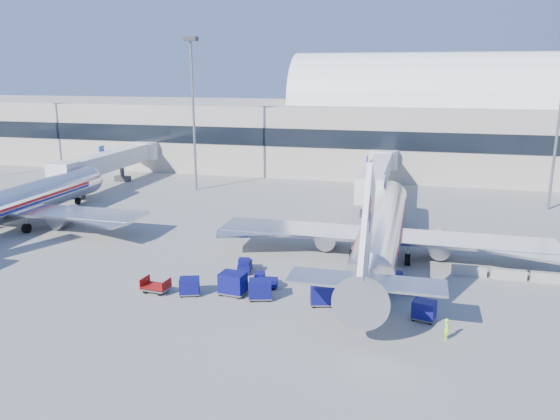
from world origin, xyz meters
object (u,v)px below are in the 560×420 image
(cart_solo_near, at_px, (322,294))
(ramp_worker, at_px, (447,329))
(barrier_near, at_px, (469,271))
(cart_open_red, at_px, (156,287))
(cart_train_c, at_px, (190,286))
(jetbridge_near, at_px, (378,172))
(jetbridge_mid, at_px, (114,160))
(barrier_mid, at_px, (508,274))
(barrier_far, at_px, (549,278))
(cart_train_a, at_px, (260,289))
(mast_west, at_px, (193,92))
(tug_right, at_px, (401,283))
(airliner_mid, at_px, (11,205))
(tug_left, at_px, (245,265))
(tug_lead, at_px, (264,281))
(airliner_main, at_px, (382,230))
(cart_train_b, at_px, (233,283))
(cart_solo_far, at_px, (424,310))

(cart_solo_near, height_order, ramp_worker, cart_solo_near)
(barrier_near, relative_size, cart_open_red, 1.30)
(cart_train_c, bearing_deg, jetbridge_near, 54.36)
(jetbridge_mid, distance_m, barrier_mid, 62.81)
(barrier_mid, bearing_deg, barrier_far, 0.00)
(cart_train_a, bearing_deg, cart_open_red, 168.03)
(mast_west, xyz_separation_m, tug_right, (32.22, -33.13, -14.05))
(airliner_mid, distance_m, jetbridge_near, 47.55)
(tug_left, relative_size, cart_open_red, 1.03)
(barrier_mid, bearing_deg, airliner_mid, 177.31)
(barrier_near, relative_size, barrier_far, 1.00)
(airliner_mid, height_order, tug_lead, airliner_mid)
(airliner_main, relative_size, jetbridge_near, 1.35)
(jetbridge_near, relative_size, cart_solo_near, 12.32)
(cart_train_a, bearing_deg, airliner_main, 37.78)
(jetbridge_near, bearing_deg, tug_lead, -100.32)
(tug_left, bearing_deg, mast_west, 19.72)
(jetbridge_near, bearing_deg, barrier_far, -59.45)
(jetbridge_mid, bearing_deg, barrier_far, -26.02)
(cart_train_b, height_order, cart_solo_near, cart_train_b)
(tug_lead, bearing_deg, cart_open_red, -167.95)
(barrier_far, bearing_deg, jetbridge_near, 120.55)
(tug_lead, distance_m, cart_solo_far, 13.41)
(jetbridge_mid, height_order, mast_west, mast_west)
(barrier_far, height_order, tug_right, tug_right)
(cart_train_a, xyz_separation_m, cart_solo_far, (12.71, -0.62, -0.08))
(tug_left, height_order, cart_solo_near, cart_solo_near)
(mast_west, bearing_deg, cart_train_c, -67.84)
(barrier_near, bearing_deg, jetbridge_near, 109.85)
(jetbridge_near, height_order, tug_lead, jetbridge_near)
(jetbridge_mid, height_order, cart_train_b, jetbridge_mid)
(airliner_mid, bearing_deg, jetbridge_near, 33.59)
(barrier_near, relative_size, cart_solo_near, 1.34)
(cart_solo_near, bearing_deg, cart_solo_far, -20.75)
(cart_train_a, bearing_deg, tug_left, 102.64)
(mast_west, height_order, ramp_worker, mast_west)
(mast_west, relative_size, cart_train_a, 10.34)
(airliner_main, relative_size, cart_solo_far, 19.11)
(jetbridge_mid, relative_size, cart_open_red, 11.89)
(barrier_near, bearing_deg, cart_train_b, -154.00)
(jetbridge_mid, relative_size, tug_right, 10.34)
(barrier_mid, xyz_separation_m, cart_solo_near, (-14.89, -9.46, 0.45))
(airliner_mid, relative_size, ramp_worker, 24.14)
(barrier_mid, xyz_separation_m, tug_lead, (-20.26, -7.22, 0.16))
(airliner_main, height_order, barrier_far, airliner_main)
(barrier_far, xyz_separation_m, cart_solo_far, (-10.49, -10.25, 0.34))
(jetbridge_near, height_order, tug_right, jetbridge_near)
(airliner_mid, xyz_separation_m, jetbridge_near, (39.60, 26.30, 1.00))
(airliner_mid, xyz_separation_m, tug_right, (44.22, -7.63, -2.19))
(barrier_mid, relative_size, cart_solo_near, 1.34)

